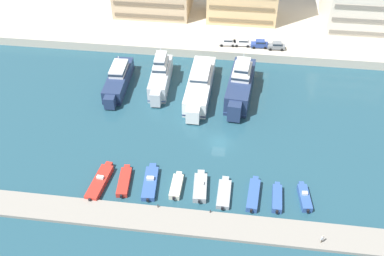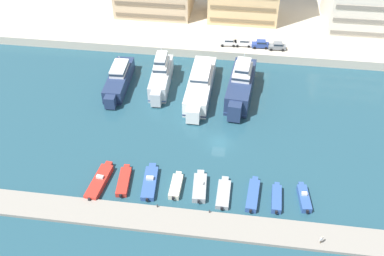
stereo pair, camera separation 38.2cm
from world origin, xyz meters
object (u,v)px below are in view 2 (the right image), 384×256
at_px(yacht_white_mid_left, 200,85).
at_px(yacht_navy_center_left, 241,85).
at_px(motorboat_blue_far_right, 304,198).
at_px(car_white_far_left, 228,42).
at_px(motorboat_blue_mid_left, 150,182).
at_px(car_grey_center_left, 277,46).
at_px(motorboat_red_left, 124,181).
at_px(motorboat_grey_center_right, 223,193).
at_px(motorboat_red_far_left, 100,181).
at_px(yacht_silver_left, 161,76).
at_px(motorboat_grey_center, 200,187).
at_px(motorboat_cream_center_left, 176,186).
at_px(yacht_navy_far_left, 119,79).
at_px(pedestrian_near_edge, 321,239).
at_px(motorboat_blue_right, 276,198).
at_px(motorboat_blue_mid_right, 253,195).
at_px(car_white_left, 243,42).
at_px(car_blue_mid_left, 261,44).

bearing_deg(yacht_white_mid_left, yacht_navy_center_left, 1.56).
bearing_deg(motorboat_blue_far_right, car_white_far_left, 109.03).
height_order(motorboat_blue_mid_left, car_grey_center_left, car_grey_center_left).
bearing_deg(yacht_white_mid_left, motorboat_red_left, -109.09).
height_order(yacht_white_mid_left, car_grey_center_left, yacht_white_mid_left).
bearing_deg(motorboat_grey_center_right, motorboat_red_far_left, -179.29).
relative_size(yacht_silver_left, motorboat_red_left, 2.33).
distance_m(motorboat_grey_center, car_grey_center_left, 46.29).
relative_size(yacht_white_mid_left, motorboat_blue_mid_left, 2.59).
distance_m(motorboat_cream_center_left, car_white_far_left, 45.46).
relative_size(yacht_silver_left, motorboat_cream_center_left, 2.80).
distance_m(yacht_navy_far_left, car_white_far_left, 28.43).
height_order(yacht_silver_left, motorboat_cream_center_left, yacht_silver_left).
height_order(car_grey_center_left, pedestrian_near_edge, car_grey_center_left).
xyz_separation_m(motorboat_cream_center_left, pedestrian_near_edge, (22.66, -8.13, 0.97)).
distance_m(yacht_white_mid_left, motorboat_red_left, 29.28).
bearing_deg(car_grey_center_left, motorboat_grey_center, -106.49).
distance_m(motorboat_blue_right, pedestrian_near_edge, 9.91).
bearing_deg(motorboat_blue_mid_left, motorboat_blue_mid_right, -1.64).
xyz_separation_m(motorboat_cream_center_left, motorboat_grey_center, (3.91, 0.32, 0.03)).
height_order(car_white_left, car_blue_mid_left, same).
xyz_separation_m(yacht_navy_far_left, car_blue_mid_left, (30.20, 17.31, 1.32)).
relative_size(motorboat_red_left, car_blue_mid_left, 1.70).
distance_m(yacht_navy_center_left, motorboat_red_far_left, 36.17).
bearing_deg(motorboat_blue_right, car_white_far_left, 103.67).
xyz_separation_m(yacht_silver_left, motorboat_red_left, (-0.79, -29.43, -1.95)).
xyz_separation_m(yacht_navy_center_left, motorboat_red_left, (-18.10, -27.86, -2.20)).
bearing_deg(motorboat_red_left, motorboat_blue_right, -0.99).
bearing_deg(car_white_left, motorboat_blue_mid_right, -85.38).
xyz_separation_m(motorboat_blue_mid_left, motorboat_blue_right, (20.95, -0.76, 0.07)).
bearing_deg(car_blue_mid_left, motorboat_cream_center_left, -106.21).
height_order(motorboat_blue_mid_right, car_grey_center_left, car_grey_center_left).
bearing_deg(car_grey_center_left, motorboat_grey_center_right, -101.43).
distance_m(motorboat_red_left, motorboat_grey_center_right, 16.79).
height_order(yacht_white_mid_left, pedestrian_near_edge, yacht_white_mid_left).
relative_size(yacht_navy_center_left, car_blue_mid_left, 4.54).
xyz_separation_m(motorboat_grey_center, pedestrian_near_edge, (18.75, -8.45, 0.94)).
relative_size(motorboat_blue_mid_left, car_white_far_left, 1.96).
xyz_separation_m(car_blue_mid_left, car_grey_center_left, (3.94, -0.41, 0.00)).
distance_m(yacht_silver_left, motorboat_grey_center, 31.53).
distance_m(motorboat_red_left, motorboat_blue_mid_left, 4.40).
distance_m(yacht_navy_far_left, motorboat_cream_center_left, 32.62).
relative_size(yacht_navy_far_left, motorboat_blue_mid_left, 2.08).
bearing_deg(pedestrian_near_edge, motorboat_red_left, 165.57).
distance_m(yacht_white_mid_left, yacht_navy_center_left, 8.57).
relative_size(yacht_white_mid_left, motorboat_red_left, 3.00).
bearing_deg(car_white_left, yacht_navy_far_left, -146.06).
bearing_deg(motorboat_cream_center_left, yacht_white_mid_left, 88.58).
relative_size(yacht_white_mid_left, motorboat_blue_right, 3.43).
relative_size(yacht_white_mid_left, car_white_far_left, 5.09).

